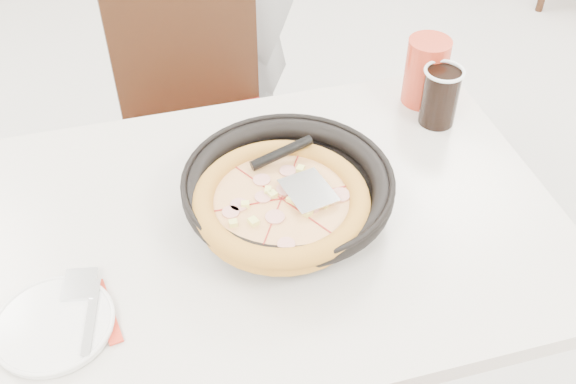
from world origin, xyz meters
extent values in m
plane|color=beige|center=(0.00, 0.00, 0.00)|extent=(7.00, 7.00, 0.00)
cylinder|color=black|center=(0.02, -0.15, 0.77)|extent=(0.13, 0.13, 0.04)
cylinder|color=black|center=(0.02, -0.11, 0.79)|extent=(0.38, 0.38, 0.01)
cylinder|color=#AF7C2D|center=(-0.01, -0.16, 0.81)|extent=(0.33, 0.33, 0.02)
cube|color=silver|center=(0.04, -0.16, 0.84)|extent=(0.10, 0.12, 0.00)
cube|color=silver|center=(-0.42, -0.27, 0.75)|extent=(0.17, 0.17, 0.00)
cylinder|color=white|center=(-0.43, -0.28, 0.76)|extent=(0.21, 0.21, 0.01)
cube|color=silver|center=(-0.37, -0.29, 0.77)|extent=(0.04, 0.16, 0.00)
cylinder|color=black|center=(0.42, 0.08, 0.81)|extent=(0.08, 0.08, 0.13)
cylinder|color=red|center=(0.42, 0.16, 0.83)|extent=(0.10, 0.10, 0.16)
camera|label=1|loc=(-0.23, -1.03, 1.69)|focal=42.00mm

